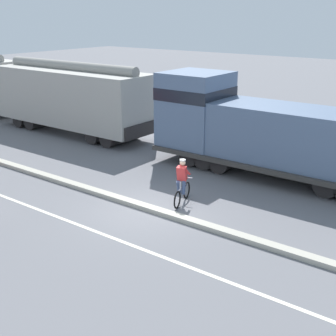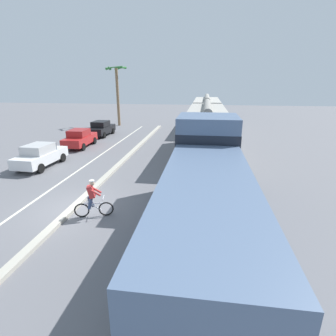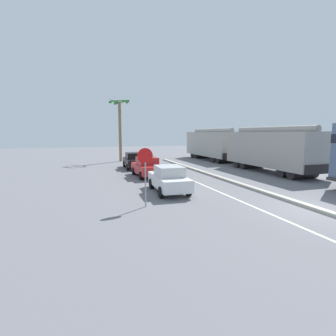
{
  "view_description": "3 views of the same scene",
  "coord_description": "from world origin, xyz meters",
  "px_view_note": "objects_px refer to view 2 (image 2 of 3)",
  "views": [
    {
      "loc": [
        -12.01,
        -9.96,
        6.85
      ],
      "look_at": [
        0.94,
        -0.17,
        1.39
      ],
      "focal_mm": 50.0,
      "sensor_mm": 36.0,
      "label": 1
    },
    {
      "loc": [
        5.95,
        -10.46,
        5.71
      ],
      "look_at": [
        4.22,
        1.91,
        1.59
      ],
      "focal_mm": 28.0,
      "sensor_mm": 36.0,
      "label": 2
    },
    {
      "loc": [
        -10.27,
        -9.09,
        3.6
      ],
      "look_at": [
        -4.92,
        7.27,
        1.28
      ],
      "focal_mm": 28.0,
      "sensor_mm": 36.0,
      "label": 3
    }
  ],
  "objects_px": {
    "locomotive": "(206,193)",
    "parked_car_black": "(101,128)",
    "hopper_car_lead": "(206,129)",
    "palm_tree_near": "(117,83)",
    "hopper_car_middle": "(206,113)",
    "parked_car_red": "(80,138)",
    "cyclist": "(93,200)",
    "parked_car_white": "(40,155)"
  },
  "relations": [
    {
      "from": "locomotive",
      "to": "parked_car_red",
      "type": "height_order",
      "value": "locomotive"
    },
    {
      "from": "cyclist",
      "to": "hopper_car_middle",
      "type": "bearing_deg",
      "value": 78.0
    },
    {
      "from": "parked_car_black",
      "to": "palm_tree_near",
      "type": "bearing_deg",
      "value": 92.7
    },
    {
      "from": "parked_car_black",
      "to": "parked_car_white",
      "type": "bearing_deg",
      "value": -89.93
    },
    {
      "from": "cyclist",
      "to": "palm_tree_near",
      "type": "height_order",
      "value": "palm_tree_near"
    },
    {
      "from": "parked_car_red",
      "to": "palm_tree_near",
      "type": "bearing_deg",
      "value": 91.84
    },
    {
      "from": "hopper_car_middle",
      "to": "palm_tree_near",
      "type": "distance_m",
      "value": 12.48
    },
    {
      "from": "parked_car_red",
      "to": "palm_tree_near",
      "type": "distance_m",
      "value": 13.43
    },
    {
      "from": "hopper_car_lead",
      "to": "parked_car_black",
      "type": "xyz_separation_m",
      "value": [
        -11.47,
        6.41,
        -1.26
      ]
    },
    {
      "from": "cyclist",
      "to": "locomotive",
      "type": "bearing_deg",
      "value": -9.86
    },
    {
      "from": "hopper_car_lead",
      "to": "parked_car_red",
      "type": "distance_m",
      "value": 11.53
    },
    {
      "from": "hopper_car_lead",
      "to": "parked_car_black",
      "type": "bearing_deg",
      "value": 150.83
    },
    {
      "from": "parked_car_black",
      "to": "hopper_car_middle",
      "type": "bearing_deg",
      "value": 24.36
    },
    {
      "from": "hopper_car_lead",
      "to": "parked_car_black",
      "type": "distance_m",
      "value": 13.2
    },
    {
      "from": "locomotive",
      "to": "parked_car_black",
      "type": "xyz_separation_m",
      "value": [
        -11.47,
        18.56,
        -0.98
      ]
    },
    {
      "from": "parked_car_white",
      "to": "parked_car_red",
      "type": "relative_size",
      "value": 1.0
    },
    {
      "from": "palm_tree_near",
      "to": "hopper_car_middle",
      "type": "bearing_deg",
      "value": -9.69
    },
    {
      "from": "hopper_car_middle",
      "to": "parked_car_black",
      "type": "relative_size",
      "value": 2.5
    },
    {
      "from": "hopper_car_middle",
      "to": "parked_car_black",
      "type": "distance_m",
      "value": 12.66
    },
    {
      "from": "parked_car_black",
      "to": "cyclist",
      "type": "xyz_separation_m",
      "value": [
        6.61,
        -17.72,
        0.0
      ]
    },
    {
      "from": "locomotive",
      "to": "palm_tree_near",
      "type": "distance_m",
      "value": 28.6
    },
    {
      "from": "hopper_car_lead",
      "to": "locomotive",
      "type": "bearing_deg",
      "value": -90.0
    },
    {
      "from": "parked_car_red",
      "to": "palm_tree_near",
      "type": "xyz_separation_m",
      "value": [
        -0.4,
        12.57,
        4.73
      ]
    },
    {
      "from": "locomotive",
      "to": "cyclist",
      "type": "distance_m",
      "value": 5.04
    },
    {
      "from": "parked_car_white",
      "to": "locomotive",
      "type": "bearing_deg",
      "value": -32.29
    },
    {
      "from": "hopper_car_lead",
      "to": "palm_tree_near",
      "type": "distance_m",
      "value": 18.36
    },
    {
      "from": "hopper_car_middle",
      "to": "parked_car_white",
      "type": "height_order",
      "value": "hopper_car_middle"
    },
    {
      "from": "hopper_car_lead",
      "to": "palm_tree_near",
      "type": "relative_size",
      "value": 1.36
    },
    {
      "from": "parked_car_red",
      "to": "cyclist",
      "type": "distance_m",
      "value": 13.98
    },
    {
      "from": "hopper_car_lead",
      "to": "cyclist",
      "type": "xyz_separation_m",
      "value": [
        -4.87,
        -11.31,
        -1.26
      ]
    },
    {
      "from": "hopper_car_lead",
      "to": "parked_car_black",
      "type": "relative_size",
      "value": 2.5
    },
    {
      "from": "locomotive",
      "to": "palm_tree_near",
      "type": "xyz_separation_m",
      "value": [
        -11.82,
        25.77,
        3.74
      ]
    },
    {
      "from": "locomotive",
      "to": "hopper_car_middle",
      "type": "height_order",
      "value": "locomotive"
    },
    {
      "from": "hopper_car_lead",
      "to": "parked_car_red",
      "type": "xyz_separation_m",
      "value": [
        -11.41,
        1.05,
        -1.26
      ]
    },
    {
      "from": "parked_car_white",
      "to": "parked_car_black",
      "type": "relative_size",
      "value": 1.0
    },
    {
      "from": "parked_car_white",
      "to": "parked_car_black",
      "type": "height_order",
      "value": "same"
    },
    {
      "from": "locomotive",
      "to": "palm_tree_near",
      "type": "relative_size",
      "value": 1.48
    },
    {
      "from": "hopper_car_middle",
      "to": "palm_tree_near",
      "type": "relative_size",
      "value": 1.36
    },
    {
      "from": "hopper_car_lead",
      "to": "hopper_car_middle",
      "type": "xyz_separation_m",
      "value": [
        0.0,
        11.6,
        0.0
      ]
    },
    {
      "from": "cyclist",
      "to": "palm_tree_near",
      "type": "relative_size",
      "value": 0.22
    },
    {
      "from": "parked_car_white",
      "to": "parked_car_black",
      "type": "distance_m",
      "value": 11.32
    },
    {
      "from": "locomotive",
      "to": "hopper_car_middle",
      "type": "relative_size",
      "value": 1.1
    }
  ]
}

